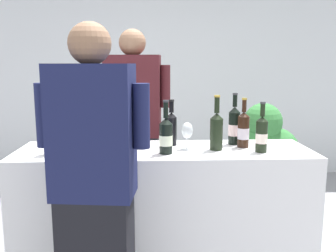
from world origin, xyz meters
TOP-DOWN VIEW (x-y plane):
  - wall_back at (0.00, 2.60)m, footprint 8.00×0.10m
  - counter at (0.00, 0.00)m, footprint 1.85×0.54m
  - wine_bottle_0 at (-0.25, -0.13)m, footprint 0.08×0.08m
  - wine_bottle_1 at (0.47, 0.13)m, footprint 0.08×0.08m
  - wine_bottle_2 at (0.01, -0.11)m, footprint 0.08×0.08m
  - wine_bottle_3 at (0.05, 0.12)m, footprint 0.07×0.07m
  - wine_bottle_4 at (0.59, -0.10)m, footprint 0.07×0.07m
  - wine_bottle_5 at (0.33, -0.02)m, footprint 0.08×0.08m
  - wine_bottle_6 at (0.51, 0.04)m, footprint 0.08×0.08m
  - wine_bottle_7 at (-0.67, -0.09)m, footprint 0.09×0.09m
  - wine_bottle_8 at (-0.27, 0.13)m, footprint 0.08×0.08m
  - wine_glass at (0.14, -0.00)m, footprint 0.08×0.08m
  - ice_bucket at (-0.43, -0.02)m, footprint 0.22×0.22m
  - person_server at (-0.23, 0.66)m, footprint 0.59×0.28m
  - person_guest at (-0.36, -0.55)m, footprint 0.54×0.28m
  - potted_shrub at (1.00, 1.10)m, footprint 0.62×0.57m

SIDE VIEW (x-z plane):
  - counter at x=0.00m, z-range 0.00..0.96m
  - potted_shrub at x=1.00m, z-range 0.13..1.27m
  - person_guest at x=-0.36m, z-range -0.02..1.67m
  - person_server at x=-0.23m, z-range -0.02..1.75m
  - ice_bucket at x=-0.43m, z-range 0.96..1.16m
  - wine_bottle_2 at x=0.01m, z-range 0.91..1.23m
  - wine_bottle_4 at x=0.59m, z-range 0.92..1.23m
  - wine_glass at x=0.14m, z-range 0.99..1.16m
  - wine_bottle_7 at x=-0.67m, z-range 0.91..1.24m
  - wine_bottle_6 at x=0.51m, z-range 0.92..1.24m
  - wine_bottle_0 at x=-0.25m, z-range 0.91..1.24m
  - wine_bottle_8 at x=-0.27m, z-range 0.92..1.25m
  - wine_bottle_3 at x=0.05m, z-range 0.93..1.23m
  - wine_bottle_1 at x=0.47m, z-range 0.92..1.26m
  - wine_bottle_5 at x=0.33m, z-range 0.92..1.26m
  - wall_back at x=0.00m, z-range 0.00..2.80m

